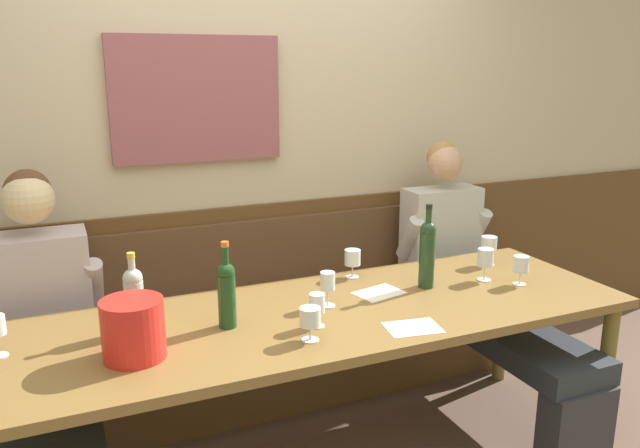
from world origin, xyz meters
The scene contains 19 objects.
room_wall_back centered at (0.00, 1.09, 1.40)m, with size 6.80×0.12×2.80m.
wood_wainscot_panel centered at (0.00, 1.04, 0.51)m, with size 6.80×0.03×1.01m, color brown.
wall_bench centered at (0.00, 0.83, 0.28)m, with size 2.97×0.42×0.94m.
dining_table centered at (0.00, 0.15, 0.68)m, with size 2.67×0.85×0.75m.
person_center_left_seat centered at (-1.06, 0.48, 0.64)m, with size 0.53×1.28×1.31m.
person_right_seat centered at (1.04, 0.45, 0.62)m, with size 0.54×1.26×1.32m.
ice_bucket centered at (-0.75, 0.03, 0.85)m, with size 0.22×0.22×0.21m, color red.
wine_bottle_green_tall centered at (0.57, 0.23, 0.91)m, with size 0.07×0.07×0.39m.
wine_bottle_amber_mid centered at (-0.72, 0.25, 0.88)m, with size 0.07×0.07×0.32m.
wine_bottle_clear_water centered at (-0.38, 0.16, 0.89)m, with size 0.07×0.07×0.34m.
wine_glass_left_end centered at (0.98, 0.08, 0.84)m, with size 0.07×0.07×0.14m.
wine_glass_mid_right centered at (-0.14, -0.09, 0.83)m, with size 0.08×0.08×0.13m.
wine_glass_center_front centered at (-0.07, 0.02, 0.83)m, with size 0.06×0.06×0.14m.
wine_glass_mid_left centered at (0.87, 0.20, 0.85)m, with size 0.07×0.07×0.15m.
wine_glass_near_bucket centered at (0.32, 0.48, 0.84)m, with size 0.08×0.08×0.14m.
wine_glass_by_bottle centered at (0.06, 0.20, 0.85)m, with size 0.07×0.07×0.15m.
wine_glass_right_end centered at (1.03, 0.38, 0.85)m, with size 0.08×0.08×0.15m.
tasting_sheet_left_guest centered at (0.33, 0.24, 0.75)m, with size 0.21×0.15×0.00m, color white.
tasting_sheet_right_guest centered at (0.27, -0.14, 0.75)m, with size 0.21×0.15×0.00m, color white.
Camera 1 is at (-0.96, -2.05, 1.74)m, focal length 35.14 mm.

